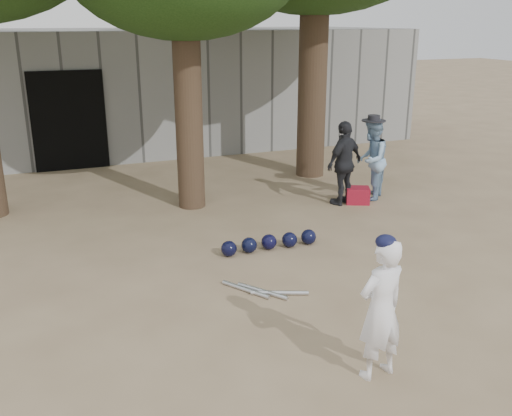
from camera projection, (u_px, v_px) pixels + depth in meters
name	position (u px, v px, depth m)	size (l,w,h in m)	color
ground	(239.00, 318.00, 6.53)	(70.00, 70.00, 0.00)	#937C5E
boy_player	(381.00, 309.00, 5.28)	(0.51, 0.34, 1.41)	white
spectator_blue	(371.00, 160.00, 10.63)	(0.74, 0.58, 1.52)	#83A9CB
spectator_dark	(344.00, 163.00, 10.34)	(0.90, 0.38, 1.54)	#222327
red_bag	(358.00, 195.00, 10.56)	(0.42, 0.32, 0.30)	#A3152B
back_building	(107.00, 88.00, 15.18)	(16.00, 5.24, 3.00)	gray
helmet_row	(270.00, 242.00, 8.44)	(1.51, 0.26, 0.23)	black
bat_pile	(263.00, 291.00, 7.12)	(0.92, 0.75, 0.06)	#BBBCC2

